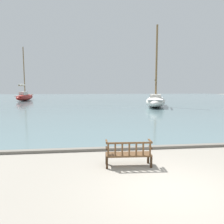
{
  "coord_description": "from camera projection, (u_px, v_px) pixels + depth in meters",
  "views": [
    {
      "loc": [
        -2.27,
        -5.53,
        2.77
      ],
      "look_at": [
        -0.4,
        10.0,
        1.0
      ],
      "focal_mm": 35.0,
      "sensor_mm": 36.0,
      "label": 1
    }
  ],
  "objects": [
    {
      "name": "park_bench",
      "position": [
        128.0,
        153.0,
        7.64
      ],
      "size": [
        1.63,
        0.61,
        0.92
      ],
      "color": "#322113",
      "rests_on": "ground"
    },
    {
      "name": "sailboat_outer_starboard",
      "position": [
        156.0,
        100.0,
        30.52
      ],
      "size": [
        5.42,
        10.12,
        11.16
      ],
      "color": "silver",
      "rests_on": "harbor_water"
    },
    {
      "name": "quay_edge_kerb",
      "position": [
        137.0,
        148.0,
        9.83
      ],
      "size": [
        40.0,
        0.3,
        0.12
      ],
      "primitive_type": "cube",
      "color": "slate",
      "rests_on": "ground"
    },
    {
      "name": "sailboat_mid_starboard",
      "position": [
        25.0,
        96.0,
        44.46
      ],
      "size": [
        2.47,
        9.21,
        10.74
      ],
      "color": "maroon",
      "rests_on": "harbor_water"
    },
    {
      "name": "harbor_water",
      "position": [
        96.0,
        99.0,
        49.44
      ],
      "size": [
        100.0,
        80.0,
        0.08
      ],
      "primitive_type": "cube",
      "color": "slate",
      "rests_on": "ground"
    },
    {
      "name": "ground_plane",
      "position": [
        170.0,
        188.0,
        6.04
      ],
      "size": [
        160.0,
        160.0,
        0.0
      ],
      "primitive_type": "plane",
      "color": "gray"
    }
  ]
}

